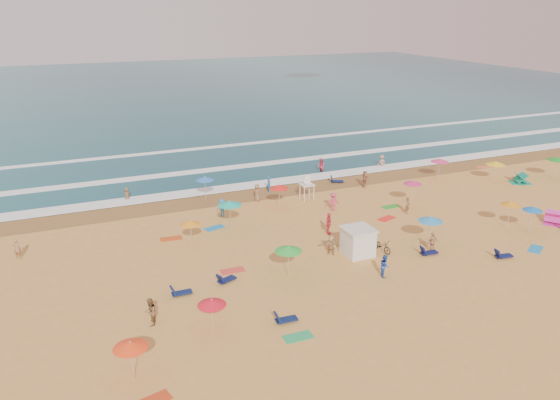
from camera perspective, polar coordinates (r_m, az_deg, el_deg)
name	(u,v)px	position (r m, az deg, el deg)	size (l,w,h in m)	color
ground	(337,236)	(44.49, 5.98, -3.80)	(220.00, 220.00, 0.00)	gold
ocean	(148,92)	(122.48, -13.62, 10.87)	(220.00, 140.00, 0.18)	#0C4756
wet_sand	(277,191)	(54.98, -0.29, 0.97)	(220.00, 220.00, 0.00)	olive
surf_foam	(247,167)	(62.81, -3.42, 3.43)	(200.00, 18.70, 0.05)	white
cabana	(358,242)	(41.15, 8.14, -4.39)	(2.00, 2.00, 2.00)	silver
cabana_roof	(359,229)	(40.73, 8.21, -3.03)	(2.20, 2.20, 0.12)	silver
bicycle	(381,246)	(42.08, 10.54, -4.73)	(0.66, 1.88, 0.99)	black
lifeguard_stand	(307,189)	(52.17, 2.82, 1.11)	(1.20, 1.20, 2.10)	white
beach_umbrellas	(326,207)	(44.59, 4.87, -0.73)	(63.82, 26.06, 0.80)	green
loungers	(409,239)	(44.48, 13.33, -4.02)	(47.00, 23.32, 0.34)	#0E1C4A
towels	(361,240)	(44.01, 8.43, -4.16)	(44.54, 26.01, 0.03)	#C43C18
popup_tents	(536,195)	(57.43, 25.20, 0.49)	(8.51, 12.03, 1.20)	#D52F9E
beachgoers	(290,211)	(47.39, 1.10, -1.15)	(42.90, 24.83, 2.14)	#926143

